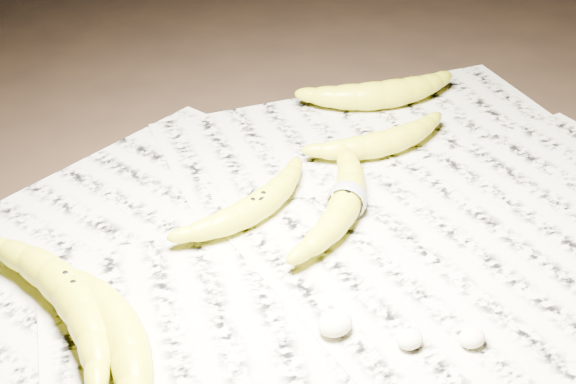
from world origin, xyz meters
TOP-DOWN VIEW (x-y plane):
  - ground at (0.00, 0.00)m, footprint 3.00×3.00m
  - newspaper_patch at (0.01, -0.04)m, footprint 0.90×0.70m
  - banana_left_a at (-0.27, 0.03)m, footprint 0.08×0.24m
  - banana_left_b at (-0.25, -0.05)m, footprint 0.10×0.22m
  - banana_center at (-0.03, 0.05)m, footprint 0.19×0.10m
  - banana_taped at (0.06, 0.00)m, footprint 0.21×0.19m
  - banana_upper_a at (0.18, 0.08)m, footprint 0.19×0.08m
  - banana_upper_b at (0.27, 0.18)m, footprint 0.21×0.13m
  - measuring_tape at (0.06, 0.00)m, footprint 0.03×0.04m
  - flesh_chunk_a at (-0.08, -0.15)m, footprint 0.04×0.03m
  - flesh_chunk_b at (0.02, -0.24)m, footprint 0.03×0.02m
  - flesh_chunk_c at (-0.03, -0.20)m, footprint 0.03×0.02m

SIDE VIEW (x-z plane):
  - ground at x=0.00m, z-range 0.00..0.00m
  - newspaper_patch at x=0.01m, z-range 0.00..0.01m
  - flesh_chunk_c at x=-0.03m, z-range 0.01..0.02m
  - flesh_chunk_b at x=0.02m, z-range 0.01..0.02m
  - flesh_chunk_a at x=-0.08m, z-range 0.01..0.03m
  - banana_center at x=-0.03m, z-range 0.01..0.04m
  - banana_upper_a at x=0.18m, z-range 0.01..0.04m
  - measuring_tape at x=0.06m, z-range 0.00..0.05m
  - banana_taped at x=0.06m, z-range 0.01..0.05m
  - banana_left_b at x=-0.25m, z-range 0.01..0.05m
  - banana_upper_b at x=0.27m, z-range 0.01..0.05m
  - banana_left_a at x=-0.27m, z-range 0.01..0.05m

